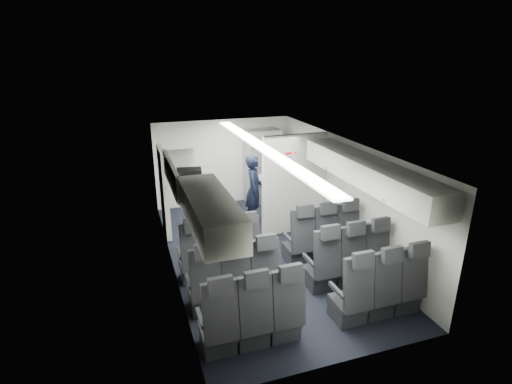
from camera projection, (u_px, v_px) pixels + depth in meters
cabin_shell at (263, 200)px, 7.36m from camera, size 3.41×6.01×2.16m
seat_row_front at (273, 248)px, 7.13m from camera, size 3.33×0.56×1.24m
seat_row_mid at (293, 273)px, 6.32m from camera, size 3.33×0.56×1.24m
seat_row_rear at (319, 305)px, 5.52m from camera, size 3.33×0.56×1.24m
overhead_bin_left_rear at (210, 212)px, 4.91m from camera, size 0.53×1.80×0.40m
overhead_bin_left_front_open at (185, 180)px, 6.50m from camera, size 0.64×1.70×0.72m
overhead_bin_right_rear at (401, 188)px, 5.75m from camera, size 0.53×1.80×0.40m
overhead_bin_right_front at (340, 159)px, 7.31m from camera, size 0.53×1.70×0.40m
bulkhead_partition at (294, 184)px, 8.39m from camera, size 1.40×0.15×2.13m
galley_unit at (262, 167)px, 10.13m from camera, size 0.85×0.52×1.90m
boarding_door at (164, 192)px, 8.31m from camera, size 0.12×1.27×1.86m
flight_attendant at (254, 190)px, 8.92m from camera, size 0.57×0.68×1.58m
carry_on_bag at (189, 176)px, 6.55m from camera, size 0.44×0.33×0.24m
papers at (263, 177)px, 8.84m from camera, size 0.19×0.04×0.14m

